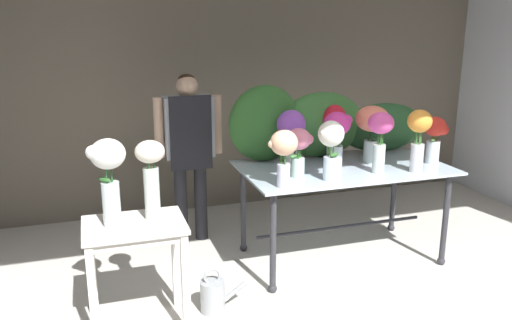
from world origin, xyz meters
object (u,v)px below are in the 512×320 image
Objects in this scene: vase_coral_dahlias at (372,125)px; vase_cream_lisianthus_tall at (151,174)px; vase_violet_carnations at (292,130)px; vase_scarlet_lilies at (435,136)px; watering_can at (213,295)px; vase_magenta_snapdragons at (337,132)px; florist at (189,140)px; vase_white_roses_tall at (108,173)px; display_table_glass at (343,180)px; vase_peach_peonies at (284,151)px; vase_fuchsia_ranunculus at (381,134)px; vase_ivory_tulips at (331,143)px; vase_sunset_hydrangea at (419,134)px; side_table_white at (135,240)px; vase_rosy_roses at (299,147)px; vase_crimson_freesia at (334,128)px.

vase_cream_lisianthus_tall is at bearing -164.04° from vase_coral_dahlias.
vase_scarlet_lilies is at bearing -12.54° from vase_violet_carnations.
vase_scarlet_lilies is at bearing 10.56° from watering_can.
vase_magenta_snapdragons is 1.39× the size of watering_can.
vase_white_roses_tall is at bearing -119.65° from florist.
florist reaches higher than display_table_glass.
vase_fuchsia_ranunculus reaches higher than vase_peach_peonies.
vase_scarlet_lilies is (1.09, 0.19, -0.06)m from vase_ivory_tulips.
vase_sunset_hydrangea is 2.19m from vase_cream_lisianthus_tall.
vase_violet_carnations is at bearing 167.46° from vase_scarlet_lilies.
side_table_white is at bearing -174.44° from vase_sunset_hydrangea.
display_table_glass is 3.04× the size of vase_white_roses_tall.
vase_coral_dahlias is (0.78, 0.22, 0.09)m from vase_rosy_roses.
display_table_glass is 1.91m from side_table_white.
display_table_glass is at bearing 22.29° from watering_can.
vase_white_roses_tall is (-2.76, -0.42, 0.03)m from vase_scarlet_lilies.
vase_fuchsia_ranunculus is at bearing 7.47° from vase_peach_peonies.
vase_magenta_snapdragons is at bearing 15.99° from vase_cream_lisianthus_tall.
vase_peach_peonies is 0.87× the size of vase_crimson_freesia.
vase_white_roses_tall is (-0.14, -0.00, 0.48)m from side_table_white.
side_table_white is 0.50m from vase_white_roses_tall.
watering_can is at bearing -169.73° from vase_fuchsia_ranunculus.
vase_violet_carnations is at bearing 153.19° from vase_sunset_hydrangea.
vase_fuchsia_ranunculus is at bearing -32.72° from vase_violet_carnations.
vase_crimson_freesia is 1.80m from watering_can.
vase_coral_dahlias is at bearing 15.86° from vase_magenta_snapdragons.
display_table_glass is 0.64m from vase_rosy_roses.
vase_fuchsia_ranunculus is 0.35m from vase_magenta_snapdragons.
vase_white_roses_tall reaches higher than vase_scarlet_lilies.
florist is 3.65× the size of vase_peach_peonies.
vase_ivory_tulips is 0.34m from vase_magenta_snapdragons.
vase_white_roses_tall is at bearing -164.68° from vase_coral_dahlias.
vase_ivory_tulips reaches higher than watering_can.
vase_white_roses_tall is (-1.67, -0.23, -0.03)m from vase_ivory_tulips.
vase_scarlet_lilies reaches higher than display_table_glass.
vase_violet_carnations is 0.97× the size of vase_fuchsia_ranunculus.
florist is 1.19m from vase_rosy_roses.
display_table_glass is 3.72× the size of vase_ivory_tulips.
vase_crimson_freesia is (1.82, 0.77, 0.50)m from side_table_white.
vase_white_roses_tall reaches higher than vase_violet_carnations.
vase_rosy_roses is at bearing -164.21° from vase_coral_dahlias.
florist is at bearing 154.74° from vase_scarlet_lilies.
watering_can is (-1.19, -0.47, -1.05)m from vase_magenta_snapdragons.
vase_rosy_roses is 1.00m from vase_sunset_hydrangea.
vase_ivory_tulips is 0.91× the size of vase_sunset_hydrangea.
vase_sunset_hydrangea reaches higher than side_table_white.
vase_sunset_hydrangea reaches higher than vase_crimson_freesia.
side_table_white is at bearing -171.55° from vase_fuchsia_ranunculus.
vase_white_roses_tall is (-1.96, -0.56, 0.40)m from display_table_glass.
vase_peach_peonies is at bearing -151.55° from display_table_glass.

